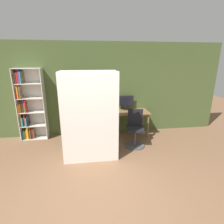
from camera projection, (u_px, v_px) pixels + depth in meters
The scene contains 8 objects.
ground_plane at pixel (97, 206), 2.74m from camera, with size 16.00×16.00×0.00m, color brown.
wall_back at pixel (90, 90), 5.13m from camera, with size 8.00×0.06×2.70m.
desk at pixel (124, 115), 5.13m from camera, with size 1.42×0.64×0.75m.
monitor at pixel (125, 102), 5.24m from camera, with size 0.49×0.18×0.43m.
office_chair at pixel (135, 131), 4.59m from camera, with size 0.52×0.52×0.96m.
bookshelf at pixel (29, 107), 4.86m from camera, with size 0.73×0.32×2.00m.
mattress_near at pixel (90, 119), 3.73m from camera, with size 1.21×0.24×1.98m.
mattress_far at pixel (90, 114), 4.10m from camera, with size 1.21×0.24×1.98m.
Camera 1 is at (-0.08, -2.21, 2.20)m, focal length 28.00 mm.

